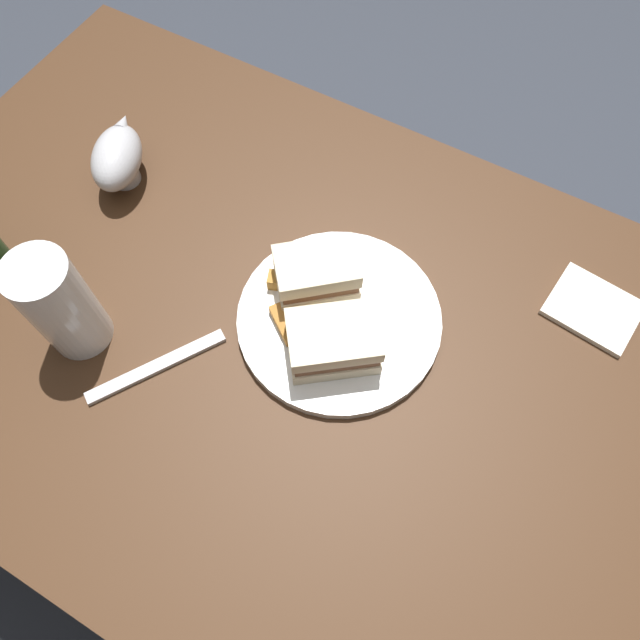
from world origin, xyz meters
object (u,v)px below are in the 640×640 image
object	(u,v)px
pint_glass	(64,309)
napkin	(593,309)
fork	(157,366)
sandwich_half_left	(316,274)
gravy_boat	(117,157)
plate	(339,319)
sandwich_half_right	(332,344)

from	to	relation	value
pint_glass	napkin	distance (m)	0.66
pint_glass	fork	distance (m)	0.13
sandwich_half_left	pint_glass	world-z (taller)	pint_glass
pint_glass	napkin	bearing A→B (deg)	32.31
pint_glass	gravy_boat	size ratio (longest dim) A/B	1.18
plate	pint_glass	world-z (taller)	pint_glass
pint_glass	fork	world-z (taller)	pint_glass
plate	sandwich_half_left	size ratio (longest dim) A/B	2.15
plate	sandwich_half_left	world-z (taller)	sandwich_half_left
plate	napkin	distance (m)	0.33
sandwich_half_right	fork	distance (m)	0.22
sandwich_half_left	pint_glass	size ratio (longest dim) A/B	0.78
sandwich_half_right	napkin	size ratio (longest dim) A/B	1.19
sandwich_half_left	napkin	bearing A→B (deg)	25.08
sandwich_half_right	pint_glass	distance (m)	0.32
gravy_boat	fork	world-z (taller)	gravy_boat
sandwich_half_left	gravy_boat	bearing A→B (deg)	175.11
sandwich_half_left	sandwich_half_right	size ratio (longest dim) A/B	0.93
gravy_boat	napkin	world-z (taller)	gravy_boat
plate	gravy_boat	xyz separation A→B (m)	(-0.38, 0.05, 0.04)
sandwich_half_left	sandwich_half_right	distance (m)	0.10
sandwich_half_right	plate	bearing A→B (deg)	107.80
sandwich_half_left	pint_glass	bearing A→B (deg)	-139.10
gravy_boat	fork	bearing A→B (deg)	-45.27
pint_glass	sandwich_half_right	bearing A→B (deg)	23.08
sandwich_half_left	napkin	world-z (taller)	sandwich_half_left
sandwich_half_left	pint_glass	distance (m)	0.30
fork	gravy_boat	bearing A→B (deg)	-103.23
sandwich_half_left	gravy_boat	distance (m)	0.34
sandwich_half_left	fork	size ratio (longest dim) A/B	0.67
pint_glass	fork	xyz separation A→B (m)	(0.11, 0.01, -0.06)
pint_glass	napkin	size ratio (longest dim) A/B	1.40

